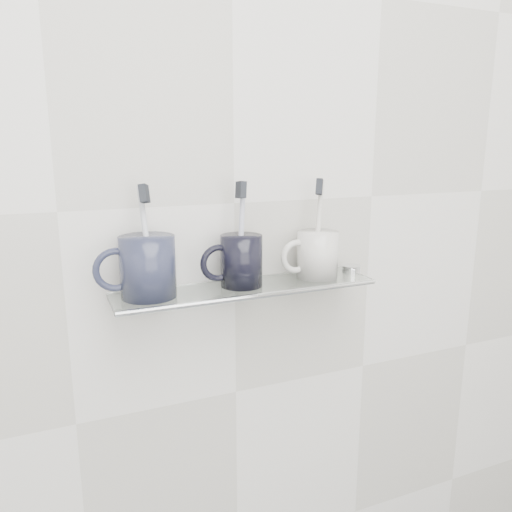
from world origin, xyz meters
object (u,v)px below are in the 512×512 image
shelf_glass (246,288)px  mug_left (148,267)px  mug_center (241,261)px  mug_right (317,254)px

shelf_glass → mug_left: mug_left is taller
shelf_glass → mug_left: 0.19m
mug_left → mug_center: (0.17, 0.00, -0.01)m
mug_left → mug_center: mug_left is taller
mug_right → mug_center: bearing=-171.5°
mug_center → mug_right: size_ratio=1.05×
shelf_glass → mug_right: mug_right is taller
mug_center → mug_right: 0.16m
shelf_glass → mug_left: size_ratio=4.63×
shelf_glass → mug_center: 0.05m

